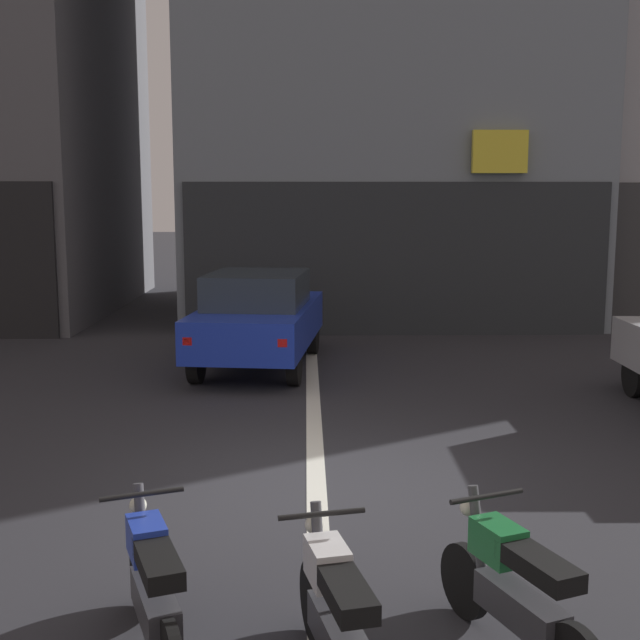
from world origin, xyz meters
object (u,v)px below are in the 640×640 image
motorcycle_white_row_left_mid (335,616)px  motorcycle_blue_row_leftmost (153,587)px  car_blue_crossing_near (259,316)px  motorcycle_green_row_centre (515,590)px

motorcycle_white_row_left_mid → motorcycle_blue_row_leftmost: bearing=162.1°
car_blue_crossing_near → motorcycle_green_row_centre: size_ratio=2.72×
motorcycle_green_row_centre → car_blue_crossing_near: bearing=103.4°
car_blue_crossing_near → motorcycle_blue_row_leftmost: size_ratio=2.69×
motorcycle_blue_row_leftmost → motorcycle_white_row_left_mid: size_ratio=0.97×
motorcycle_blue_row_leftmost → motorcycle_green_row_centre: size_ratio=1.01×
car_blue_crossing_near → motorcycle_green_row_centre: 9.09m
motorcycle_white_row_left_mid → motorcycle_green_row_centre: same height
motorcycle_white_row_left_mid → motorcycle_green_row_centre: 1.17m
car_blue_crossing_near → motorcycle_blue_row_leftmost: (-0.17, -8.76, -0.43)m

